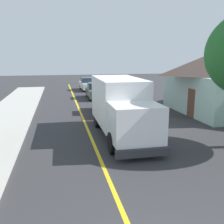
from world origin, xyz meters
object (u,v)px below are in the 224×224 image
Objects in this scene: parked_car_near at (106,103)px; parked_car_mid at (96,91)px; parked_car_far at (88,84)px; box_truck at (121,105)px.

parked_car_mid is (0.25, 7.39, 0.00)m from parked_car_near.
parked_car_mid is 0.99× the size of parked_car_far.
box_truck is 1.63× the size of parked_car_mid.
box_truck is 13.33m from parked_car_mid.
parked_car_mid is (0.54, 13.28, -0.97)m from box_truck.
parked_car_near is at bearing 87.22° from box_truck.
box_truck is 5.98m from parked_car_near.
parked_car_near is at bearing -91.94° from parked_car_mid.
parked_car_far is at bearing 90.36° from parked_car_mid.
box_truck reaches higher than parked_car_near.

